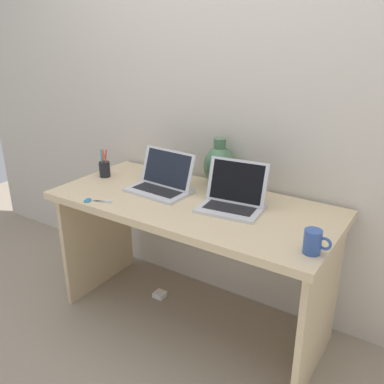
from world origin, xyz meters
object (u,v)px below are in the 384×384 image
laptop_left (163,180)px  coffee_mug (313,242)px  laptop_right (234,196)px  power_brick (160,294)px  pen_cup (105,169)px  scissors (93,201)px  green_vase (219,165)px

laptop_left → coffee_mug: size_ratio=3.15×
laptop_right → power_brick: size_ratio=4.72×
pen_cup → laptop_left: bearing=1.1°
scissors → coffee_mug: bearing=4.9°
green_vase → pen_cup: (-0.65, -0.25, -0.07)m
laptop_right → coffee_mug: (0.48, -0.23, -0.01)m
pen_cup → power_brick: (0.36, 0.04, -0.79)m
coffee_mug → pen_cup: bearing=170.6°
laptop_left → laptop_right: bearing=0.3°
laptop_right → power_brick: 0.94m
laptop_right → coffee_mug: 0.53m
laptop_right → pen_cup: (-0.87, -0.01, -0.01)m
pen_cup → scissors: (0.22, -0.32, -0.05)m
laptop_left → pen_cup: laptop_left is taller
laptop_right → power_brick: laptop_right is taller
power_brick → coffee_mug: bearing=-14.8°
green_vase → coffee_mug: bearing=-34.0°
coffee_mug → pen_cup: 1.36m
green_vase → coffee_mug: 0.84m
laptop_right → pen_cup: size_ratio=1.89×
scissors → green_vase: bearing=52.9°
laptop_left → power_brick: (-0.07, 0.03, -0.79)m
pen_cup → green_vase: bearing=20.9°
laptop_left → scissors: 0.39m
power_brick → laptop_left: bearing=-22.6°
laptop_left → coffee_mug: laptop_left is taller
scissors → pen_cup: bearing=124.8°
green_vase → scissors: 0.72m
laptop_right → laptop_left: bearing=-179.7°
pen_cup → scissors: 0.39m
laptop_right → pen_cup: bearing=-179.3°
laptop_right → coffee_mug: size_ratio=2.94×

